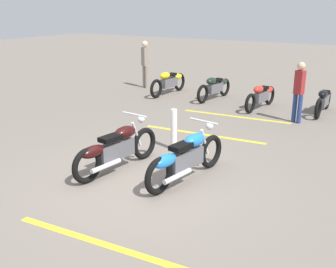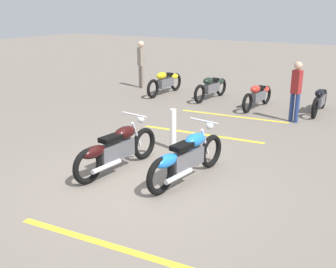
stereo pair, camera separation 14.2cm
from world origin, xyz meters
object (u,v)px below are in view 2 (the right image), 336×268
motorcycle_row_center (258,95)px  motorcycle_dark_foreground (116,149)px  motorcycle_row_right (212,87)px  bystander_secondary (141,62)px  motorcycle_bright_foreground (186,157)px  bystander_near_row (296,89)px  motorcycle_row_far_right (166,82)px  motorcycle_row_left (320,99)px  bollard_post (173,130)px

motorcycle_row_center → motorcycle_dark_foreground: bearing=-0.9°
motorcycle_row_right → bystander_secondary: (0.41, 3.20, 0.58)m
motorcycle_bright_foreground → bystander_near_row: bystander_near_row is taller
motorcycle_bright_foreground → motorcycle_row_right: motorcycle_bright_foreground is taller
motorcycle_bright_foreground → motorcycle_row_far_right: 7.65m
motorcycle_row_right → bystander_near_row: (-1.46, -3.16, 0.50)m
motorcycle_row_left → bystander_near_row: bystander_near_row is taller
bystander_near_row → bollard_post: bystander_near_row is taller
motorcycle_row_far_right → bystander_secondary: bystander_secondary is taller
motorcycle_row_center → bystander_near_row: 1.79m
motorcycle_row_left → motorcycle_row_far_right: size_ratio=0.90×
motorcycle_bright_foreground → motorcycle_row_right: bearing=29.2°
motorcycle_row_right → motorcycle_row_far_right: (-0.08, 1.79, 0.02)m
motorcycle_row_left → motorcycle_dark_foreground: bearing=-21.3°
motorcycle_row_left → motorcycle_row_center: bearing=-78.7°
bystander_near_row → motorcycle_row_center: bearing=72.2°
motorcycle_row_right → bystander_near_row: 3.52m
motorcycle_bright_foreground → motorcycle_dark_foreground: 1.41m
motorcycle_row_right → bollard_post: bearing=20.8°
motorcycle_bright_foreground → bollard_post: motorcycle_bright_foreground is taller
motorcycle_dark_foreground → bystander_near_row: size_ratio=1.34×
motorcycle_bright_foreground → motorcycle_row_far_right: size_ratio=1.01×
motorcycle_dark_foreground → bystander_secondary: size_ratio=1.23×
bystander_secondary → motorcycle_bright_foreground: bearing=-116.3°
motorcycle_bright_foreground → motorcycle_row_far_right: (6.36, 4.25, -0.01)m
motorcycle_bright_foreground → bystander_near_row: 5.06m
motorcycle_row_center → motorcycle_row_left: bearing=107.7°
motorcycle_row_far_right → bystander_near_row: bearing=76.0°
motorcycle_row_right → motorcycle_dark_foreground: bearing=14.5°
motorcycle_row_left → motorcycle_row_center: 1.82m
motorcycle_dark_foreground → motorcycle_row_left: (6.70, -2.50, -0.05)m
motorcycle_row_left → bystander_secondary: (0.45, 6.77, 0.60)m
motorcycle_row_right → motorcycle_row_far_right: size_ratio=0.94×
motorcycle_dark_foreground → bystander_secondary: 8.35m
motorcycle_row_left → bystander_secondary: bearing=-94.6°
motorcycle_dark_foreground → motorcycle_row_center: size_ratio=1.11×
motorcycle_bright_foreground → motorcycle_row_right: size_ratio=1.07×
motorcycle_dark_foreground → motorcycle_bright_foreground: bearing=-71.4°
bystander_near_row → motorcycle_row_right: bearing=84.5°
motorcycle_bright_foreground → motorcycle_row_left: (6.40, -1.12, -0.05)m
motorcycle_row_far_right → bystander_near_row: 5.17m
motorcycle_row_left → motorcycle_row_right: motorcycle_row_right is taller
motorcycle_row_right → motorcycle_row_center: bearing=82.0°
motorcycle_row_center → motorcycle_row_far_right: 3.60m
motorcycle_bright_foreground → motorcycle_dark_foreground: size_ratio=1.00×
bollard_post → motorcycle_dark_foreground: bearing=168.8°
motorcycle_row_left → motorcycle_row_right: bearing=-91.5°
motorcycle_bright_foreground → motorcycle_row_right: 6.90m
motorcycle_row_center → bystander_near_row: bearing=58.5°
motorcycle_row_center → bystander_secondary: bearing=-93.9°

